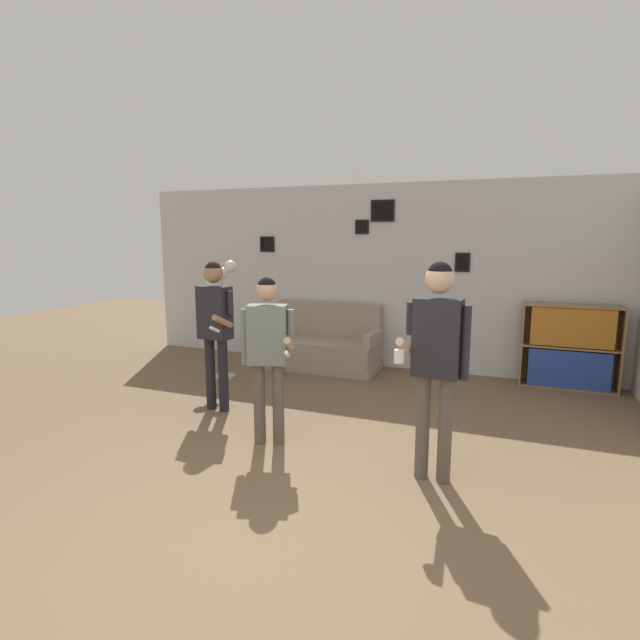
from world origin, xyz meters
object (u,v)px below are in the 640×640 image
bookshelf (570,347)px  bottle_on_floor (282,370)px  person_player_foreground_left (215,320)px  person_watcher_holding_cup (437,348)px  person_player_foreground_center (268,344)px  floor_lamp (222,291)px  couch (322,347)px

bookshelf → bottle_on_floor: bookshelf is taller
bookshelf → person_player_foreground_left: 4.48m
person_watcher_holding_cup → person_player_foreground_left: bearing=163.0°
person_player_foreground_center → person_watcher_holding_cup: 1.57m
person_watcher_holding_cup → floor_lamp: bearing=148.6°
couch → person_player_foreground_center: (0.54, -2.79, 0.66)m
couch → bookshelf: 3.35m
person_player_foreground_center → bottle_on_floor: 2.41m
person_player_foreground_left → bottle_on_floor: 1.74m
couch → person_player_foreground_left: (-0.43, -2.18, 0.73)m
person_player_foreground_center → person_watcher_holding_cup: size_ratio=0.90×
floor_lamp → couch: bearing=43.8°
person_player_foreground_left → couch: bearing=78.9°
floor_lamp → person_player_foreground_left: size_ratio=0.97×
floor_lamp → bottle_on_floor: (0.74, 0.31, -1.11)m
couch → bottle_on_floor: (-0.32, -0.71, -0.20)m
floor_lamp → bottle_on_floor: floor_lamp is taller
bookshelf → floor_lamp: 4.61m
bookshelf → floor_lamp: (-4.40, -1.21, 0.67)m
couch → person_watcher_holding_cup: person_watcher_holding_cup is taller
couch → bottle_on_floor: couch is taller
bookshelf → person_player_foreground_left: person_player_foreground_left is taller
floor_lamp → bottle_on_floor: size_ratio=6.20×
person_player_foreground_left → person_watcher_holding_cup: person_watcher_holding_cup is taller
bookshelf → person_watcher_holding_cup: size_ratio=0.66×
person_player_foreground_center → bookshelf: bearing=46.8°
bookshelf → person_player_foreground_left: size_ratio=0.70×
person_player_foreground_left → person_player_foreground_center: (0.97, -0.60, -0.07)m
person_player_foreground_left → person_player_foreground_center: bearing=-32.0°
couch → person_player_foreground_left: person_player_foreground_left is taller
couch → person_watcher_holding_cup: (2.10, -2.96, 0.79)m
couch → floor_lamp: (-1.07, -1.02, 0.91)m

